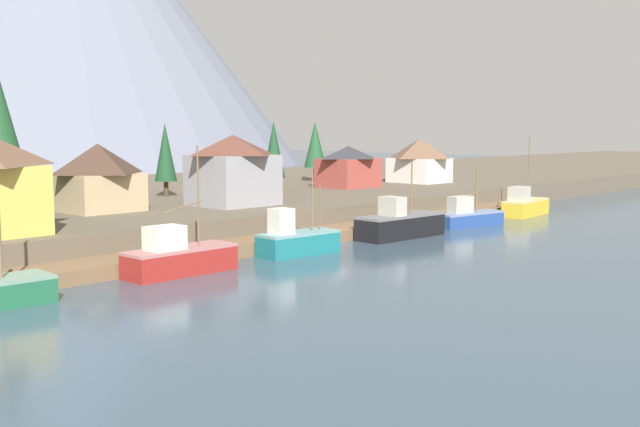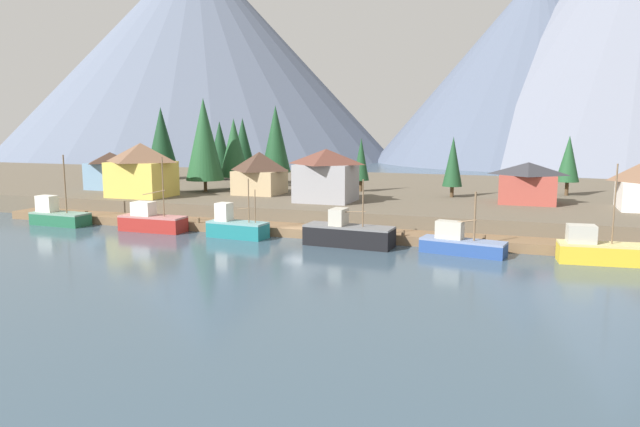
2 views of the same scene
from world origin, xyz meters
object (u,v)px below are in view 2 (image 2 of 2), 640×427
at_px(conifer_mid_right, 162,139).
at_px(conifer_back_left, 243,147).
at_px(house_red, 528,182).
at_px(conifer_far_left, 220,147).
at_px(fishing_boat_blue, 461,244).
at_px(conifer_near_right, 453,162).
at_px(house_grey, 326,175).
at_px(house_tan, 260,172).
at_px(fishing_boat_teal, 236,227).
at_px(fishing_boat_yellow, 600,250).
at_px(conifer_near_left, 361,159).
at_px(conifer_mid_left, 569,159).
at_px(house_yellow, 141,169).
at_px(house_blue, 111,170).
at_px(conifer_centre, 276,139).
at_px(conifer_back_right, 234,148).
at_px(fishing_boat_red, 152,221).
at_px(conifer_far_right, 204,139).
at_px(fishing_boat_green, 58,216).
at_px(fishing_boat_black, 348,234).

bearing_deg(conifer_mid_right, conifer_back_left, -11.85).
bearing_deg(house_red, conifer_far_left, 163.06).
distance_m(fishing_boat_blue, conifer_near_right, 25.52).
distance_m(house_grey, house_tan, 12.49).
distance_m(fishing_boat_teal, house_red, 36.72).
xyz_separation_m(fishing_boat_yellow, house_red, (-6.34, 20.95, 3.93)).
bearing_deg(house_red, conifer_near_left, 165.71).
relative_size(fishing_boat_blue, fishing_boat_yellow, 0.93).
relative_size(house_red, conifer_mid_right, 0.55).
bearing_deg(house_tan, conifer_mid_left, 17.15).
bearing_deg(house_yellow, house_blue, 147.11).
bearing_deg(conifer_centre, conifer_far_left, 167.85).
height_order(house_tan, conifer_far_left, conifer_far_left).
distance_m(fishing_boat_blue, conifer_back_right, 44.98).
xyz_separation_m(house_grey, conifer_mid_right, (-38.49, 20.30, 3.83)).
distance_m(fishing_boat_yellow, conifer_near_right, 29.70).
xyz_separation_m(house_grey, house_blue, (-36.39, 3.54, -0.57)).
xyz_separation_m(fishing_boat_red, house_red, (41.04, 20.65, 3.95)).
bearing_deg(conifer_far_right, house_blue, -175.31).
height_order(fishing_boat_green, house_tan, fishing_boat_green).
height_order(house_red, conifer_mid_right, conifer_mid_right).
xyz_separation_m(fishing_boat_red, conifer_far_right, (-3.88, 18.83, 9.00)).
distance_m(fishing_boat_black, conifer_far_left, 51.55).
xyz_separation_m(house_blue, conifer_far_left, (8.53, 19.03, 2.94)).
xyz_separation_m(fishing_boat_yellow, house_blue, (-67.11, 17.83, 4.17)).
height_order(conifer_near_right, conifer_centre, conifer_centre).
bearing_deg(conifer_near_left, conifer_centre, 156.42).
height_order(conifer_near_left, conifer_mid_right, conifer_mid_right).
bearing_deg(fishing_boat_red, conifer_mid_left, 34.40).
bearing_deg(conifer_centre, conifer_near_left, -23.58).
bearing_deg(conifer_far_left, fishing_boat_yellow, -32.18).
height_order(fishing_boat_red, conifer_far_right, conifer_far_right).
distance_m(house_yellow, conifer_back_left, 20.79).
height_order(conifer_near_left, conifer_back_left, conifer_back_left).
bearing_deg(house_blue, house_grey, -5.55).
xyz_separation_m(fishing_boat_blue, conifer_far_left, (-46.43, 37.03, 7.31)).
distance_m(house_blue, house_tan, 24.82).
height_order(fishing_boat_yellow, house_blue, fishing_boat_yellow).
height_order(house_tan, conifer_back_left, conifer_back_left).
distance_m(house_tan, conifer_mid_left, 43.12).
relative_size(house_blue, house_yellow, 0.85).
bearing_deg(fishing_boat_yellow, conifer_far_left, 142.22).
height_order(house_red, conifer_far_right, conifer_far_right).
bearing_deg(house_red, fishing_boat_red, -153.29).
distance_m(house_grey, house_blue, 36.56).
distance_m(house_grey, conifer_back_left, 26.16).
height_order(fishing_boat_red, fishing_boat_blue, fishing_boat_red).
relative_size(fishing_boat_teal, house_blue, 0.98).
bearing_deg(conifer_near_right, conifer_centre, 161.83).
relative_size(conifer_near_left, conifer_back_right, 0.74).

